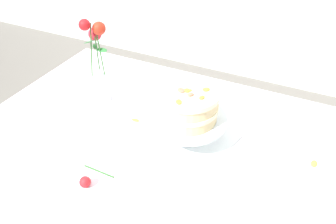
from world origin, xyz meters
name	(u,v)px	position (x,y,z in m)	size (l,w,h in m)	color
dining_table	(154,159)	(0.00, -0.03, 0.65)	(1.40, 1.00, 0.74)	white
linen_napkin	(185,138)	(0.10, 0.03, 0.74)	(0.32, 0.32, 0.00)	white
cake_stand	(186,121)	(0.10, 0.03, 0.82)	(0.29, 0.29, 0.10)	silver
layer_cake	(187,104)	(0.10, 0.03, 0.90)	(0.23, 0.23, 0.12)	beige
flower_vase	(99,69)	(-0.33, 0.12, 0.89)	(0.10, 0.11, 0.37)	silver
fallen_rose	(86,181)	(-0.09, -0.31, 0.76)	(0.12, 0.09, 0.04)	#2D6028
loose_petal_0	(135,120)	(-0.12, 0.05, 0.74)	(0.03, 0.02, 0.00)	yellow
loose_petal_1	(314,164)	(0.55, 0.10, 0.74)	(0.04, 0.02, 0.01)	yellow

